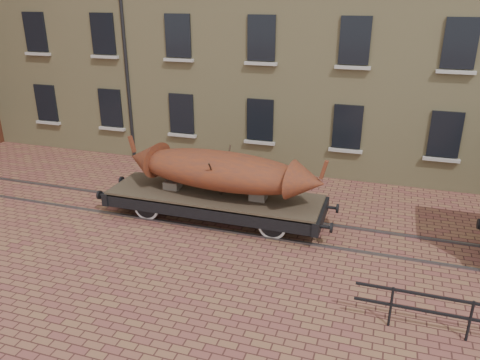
% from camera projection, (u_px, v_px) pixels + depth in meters
% --- Properties ---
extents(ground, '(90.00, 90.00, 0.00)m').
position_uv_depth(ground, '(293.00, 231.00, 14.74)').
color(ground, brown).
extents(rail_track, '(30.00, 1.52, 0.06)m').
position_uv_depth(rail_track, '(293.00, 230.00, 14.72)').
color(rail_track, '#59595E').
rests_on(rail_track, ground).
extents(flatcar_wagon, '(7.85, 2.13, 1.18)m').
position_uv_depth(flatcar_wagon, '(215.00, 199.00, 15.22)').
color(flatcar_wagon, '#4C4131').
rests_on(flatcar_wagon, ground).
extents(iron_boat, '(6.79, 2.29, 1.62)m').
position_uv_depth(iron_boat, '(221.00, 170.00, 14.78)').
color(iron_boat, maroon).
rests_on(iron_boat, flatcar_wagon).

